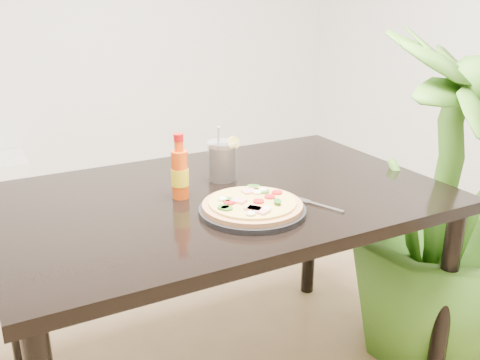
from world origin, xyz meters
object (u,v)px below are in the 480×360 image
fork (314,204)px  houseplant (444,204)px  plate (252,210)px  hot_sauce_bottle (180,173)px  cola_cup (222,162)px  dining_table (223,216)px  pizza (252,204)px

fork → houseplant: (0.62, 0.04, -0.13)m
plate → hot_sauce_bottle: size_ratio=1.52×
cola_cup → fork: 0.37m
hot_sauce_bottle → houseplant: size_ratio=0.17×
plate → fork: (0.20, -0.03, -0.01)m
cola_cup → dining_table: bearing=-116.8°
pizza → hot_sauce_bottle: 0.26m
hot_sauce_bottle → plate: bearing=-57.3°
pizza → houseplant: (0.81, 0.01, -0.16)m
cola_cup → plate: bearing=-100.3°
pizza → fork: pizza is taller
dining_table → fork: fork is taller
plate → cola_cup: size_ratio=1.63×
plate → pizza: pizza is taller
dining_table → plate: bearing=-89.2°
dining_table → plate: size_ratio=4.48×
pizza → fork: bearing=-9.6°
pizza → fork: (0.20, -0.03, -0.02)m
dining_table → cola_cup: (0.06, 0.12, 0.15)m
dining_table → houseplant: bearing=-12.9°
dining_table → fork: bearing=-48.5°
pizza → cola_cup: 0.31m
dining_table → pizza: (0.00, -0.19, 0.11)m
houseplant → dining_table: bearing=167.1°
pizza → fork: 0.20m
pizza → hot_sauce_bottle: hot_sauce_bottle is taller
dining_table → pizza: 0.22m
cola_cup → fork: cola_cup is taller
plate → houseplant: size_ratio=0.25×
hot_sauce_bottle → fork: 0.42m
dining_table → fork: (0.20, -0.23, 0.09)m
fork → houseplant: size_ratio=0.15×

